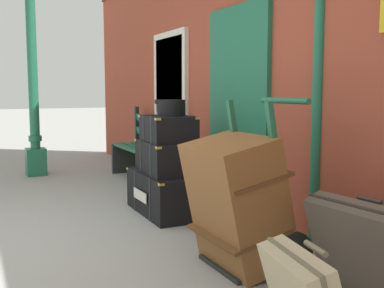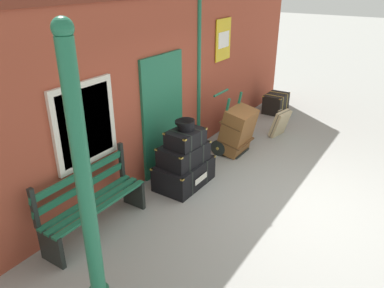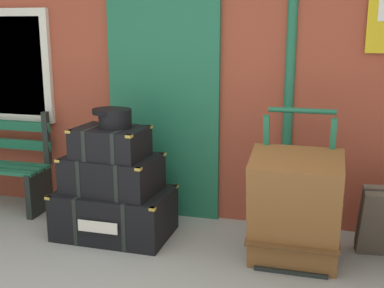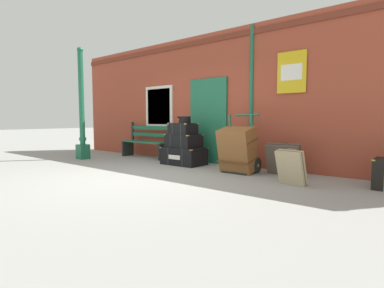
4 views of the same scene
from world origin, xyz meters
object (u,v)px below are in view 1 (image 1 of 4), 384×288
steamer_trunk_top (168,129)px  steamer_trunk_base (171,192)px  platform_bench (145,149)px  suitcase_olive (363,253)px  lamp_post (34,97)px  steamer_trunk_middle (171,157)px  round_hatbox (171,107)px  porters_trolley (257,227)px  large_brown_trunk (237,202)px

steamer_trunk_top → steamer_trunk_base: bearing=90.5°
platform_bench → suitcase_olive: bearing=-2.5°
lamp_post → steamer_trunk_middle: size_ratio=3.58×
lamp_post → steamer_trunk_base: lamp_post is taller
steamer_trunk_middle → steamer_trunk_top: steamer_trunk_top is taller
round_hatbox → suitcase_olive: round_hatbox is taller
steamer_trunk_middle → round_hatbox: 0.52m
lamp_post → steamer_trunk_top: lamp_post is taller
steamer_trunk_top → porters_trolley: size_ratio=0.53×
steamer_trunk_top → suitcase_olive: steamer_trunk_top is taller
steamer_trunk_middle → porters_trolley: porters_trolley is taller
lamp_post → suitcase_olive: size_ratio=4.46×
porters_trolley → large_brown_trunk: 0.27m
steamer_trunk_top → porters_trolley: 1.70m
lamp_post → platform_bench: (1.14, 1.31, -0.71)m
steamer_trunk_base → steamer_trunk_top: (0.00, -0.03, 0.66)m
platform_bench → suitcase_olive: (4.14, -0.18, -0.13)m
steamer_trunk_base → round_hatbox: 0.88m
steamer_trunk_top → round_hatbox: 0.23m
steamer_trunk_middle → suitcase_olive: steamer_trunk_middle is taller
platform_bench → porters_trolley: 3.34m
platform_bench → round_hatbox: round_hatbox is taller
steamer_trunk_top → suitcase_olive: bearing=4.8°
suitcase_olive → large_brown_trunk: bearing=-156.9°
platform_bench → steamer_trunk_middle: 1.75m
steamer_trunk_top → porters_trolley: bearing=0.8°
steamer_trunk_base → suitcase_olive: bearing=4.0°
platform_bench → steamer_trunk_middle: (1.71, -0.35, 0.14)m
suitcase_olive → porters_trolley: bearing=-167.7°
steamer_trunk_middle → large_brown_trunk: (1.60, -0.18, -0.10)m
large_brown_trunk → lamp_post: bearing=-170.1°
porters_trolley → steamer_trunk_base: bearing=179.6°
suitcase_olive → steamer_trunk_middle: bearing=-176.0°
lamp_post → round_hatbox: lamp_post is taller
steamer_trunk_middle → steamer_trunk_top: (0.01, -0.03, 0.29)m
platform_bench → steamer_trunk_middle: size_ratio=1.89×
porters_trolley → lamp_post: bearing=-167.9°
lamp_post → round_hatbox: size_ratio=8.93×
porters_trolley → large_brown_trunk: porters_trolley is taller
round_hatbox → suitcase_olive: size_ratio=0.50×
platform_bench → porters_trolley: bearing=-6.2°
platform_bench → suitcase_olive: size_ratio=2.35×
steamer_trunk_middle → round_hatbox: bearing=-18.1°
platform_bench → steamer_trunk_top: (1.72, -0.38, 0.43)m
round_hatbox → porters_trolley: porters_trolley is taller
lamp_post → large_brown_trunk: size_ratio=3.19×
round_hatbox → steamer_trunk_top: bearing=-153.0°
steamer_trunk_middle → lamp_post: bearing=-161.3°
platform_bench → round_hatbox: bearing=-11.7°
platform_bench → large_brown_trunk: (3.31, -0.53, 0.03)m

